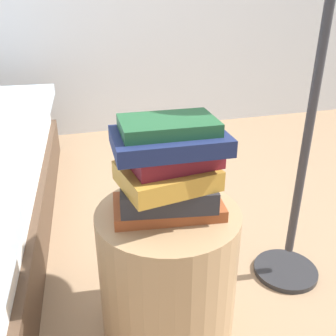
{
  "coord_description": "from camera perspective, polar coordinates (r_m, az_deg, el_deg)",
  "views": [
    {
      "loc": [
        -0.25,
        -0.87,
        0.99
      ],
      "look_at": [
        0.0,
        0.0,
        0.57
      ],
      "focal_mm": 40.59,
      "sensor_mm": 36.0,
      "label": 1
    }
  ],
  "objects": [
    {
      "name": "ground_plane",
      "position": [
        1.34,
        0.0,
        -22.53
      ],
      "size": [
        8.0,
        8.0,
        0.0
      ],
      "primitive_type": "plane",
      "color": "#937556"
    },
    {
      "name": "side_table",
      "position": [
        1.19,
        0.0,
        -15.49
      ],
      "size": [
        0.41,
        0.41,
        0.43
      ],
      "primitive_type": "cylinder",
      "color": "tan",
      "rests_on": "ground_plane"
    },
    {
      "name": "book_rust",
      "position": [
        1.06,
        -0.19,
        -5.76
      ],
      "size": [
        0.32,
        0.19,
        0.03
      ],
      "primitive_type": "cube",
      "rotation": [
        0.0,
        0.0,
        -0.13
      ],
      "color": "#994723",
      "rests_on": "side_table"
    },
    {
      "name": "book_charcoal",
      "position": [
        1.04,
        -0.35,
        -3.35
      ],
      "size": [
        0.28,
        0.23,
        0.06
      ],
      "primitive_type": "cube",
      "rotation": [
        0.0,
        0.0,
        -0.18
      ],
      "color": "#28282D",
      "rests_on": "book_rust"
    },
    {
      "name": "book_ochre",
      "position": [
        0.99,
        -0.19,
        -1.14
      ],
      "size": [
        0.26,
        0.23,
        0.05
      ],
      "primitive_type": "cube",
      "rotation": [
        0.0,
        0.0,
        0.16
      ],
      "color": "#B7842D",
      "rests_on": "book_charcoal"
    },
    {
      "name": "book_maroon",
      "position": [
        1.0,
        0.45,
        2.17
      ],
      "size": [
        0.24,
        0.21,
        0.05
      ],
      "primitive_type": "cube",
      "rotation": [
        0.0,
        0.0,
        0.11
      ],
      "color": "maroon",
      "rests_on": "book_ochre"
    },
    {
      "name": "book_navy",
      "position": [
        0.96,
        0.15,
        4.11
      ],
      "size": [
        0.29,
        0.21,
        0.04
      ],
      "primitive_type": "cube",
      "rotation": [
        0.0,
        0.0,
        -0.04
      ],
      "color": "#19234C",
      "rests_on": "book_maroon"
    },
    {
      "name": "book_forest",
      "position": [
        0.95,
        -0.31,
        6.46
      ],
      "size": [
        0.25,
        0.16,
        0.03
      ],
      "primitive_type": "cube",
      "rotation": [
        0.0,
        0.0,
        -0.04
      ],
      "color": "#1E512D",
      "rests_on": "book_navy"
    }
  ]
}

